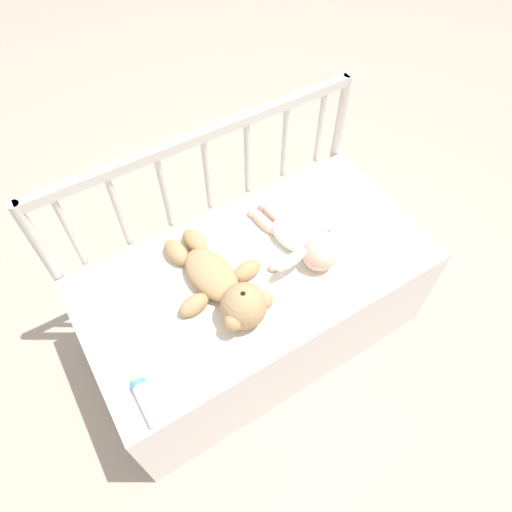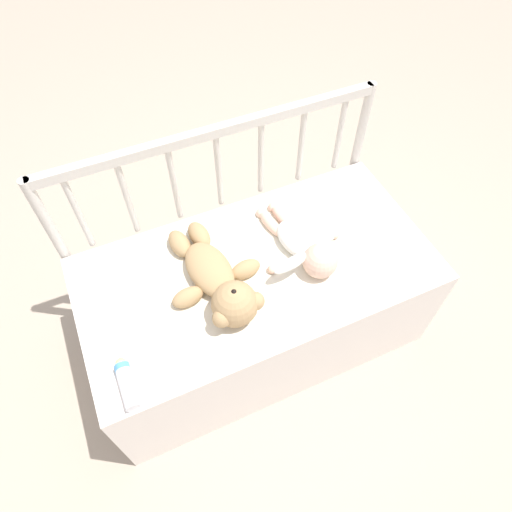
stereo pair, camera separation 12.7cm
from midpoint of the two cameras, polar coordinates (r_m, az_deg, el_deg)
name	(u,v)px [view 1 (the left image)]	position (r m, az deg, el deg)	size (l,w,h in m)	color
ground_plane	(257,330)	(2.01, -1.67, -9.36)	(12.00, 12.00, 0.00)	tan
crib_mattress	(257,302)	(1.80, -1.85, -5.94)	(1.25, 0.64, 0.48)	white
crib_rail	(208,185)	(1.72, -8.12, 8.64)	(1.25, 0.04, 0.84)	beige
blanket	(252,264)	(1.61, -2.80, -1.09)	(0.88, 0.55, 0.01)	silver
teddy_bear	(223,286)	(1.51, -6.58, -3.83)	(0.33, 0.48, 0.15)	tan
baby	(301,241)	(1.62, 3.40, 1.78)	(0.33, 0.40, 0.12)	white
baby_bottle	(145,399)	(1.42, -16.28, -16.92)	(0.05, 0.16, 0.05)	white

